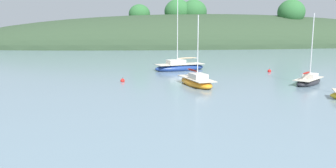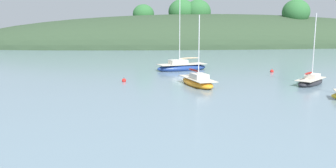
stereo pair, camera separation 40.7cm
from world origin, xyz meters
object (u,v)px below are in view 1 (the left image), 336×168
object	(u,v)px
sailboat_grey_yawl	(196,82)
mooring_buoy_inner	(123,81)
sailboat_black_sloop	(309,81)
sailboat_teal_outer	(179,67)
mooring_buoy_channel	(269,71)

from	to	relation	value
sailboat_grey_yawl	mooring_buoy_inner	xyz separation A→B (m)	(-7.07, 3.12, -0.24)
mooring_buoy_inner	sailboat_black_sloop	bearing A→B (deg)	-12.67
sailboat_black_sloop	mooring_buoy_inner	bearing A→B (deg)	167.33
sailboat_teal_outer	sailboat_black_sloop	xyz separation A→B (m)	(10.75, -12.61, -0.09)
sailboat_teal_outer	mooring_buoy_inner	size ratio (longest dim) A/B	17.25
mooring_buoy_channel	sailboat_teal_outer	bearing A→B (deg)	162.60
mooring_buoy_inner	mooring_buoy_channel	bearing A→B (deg)	15.46
sailboat_grey_yawl	mooring_buoy_inner	size ratio (longest dim) A/B	12.82
mooring_buoy_channel	sailboat_grey_yawl	bearing A→B (deg)	-144.07
sailboat_black_sloop	mooring_buoy_channel	size ratio (longest dim) A/B	13.13
sailboat_teal_outer	sailboat_black_sloop	world-z (taller)	sailboat_teal_outer
sailboat_black_sloop	mooring_buoy_channel	world-z (taller)	sailboat_black_sloop
sailboat_black_sloop	mooring_buoy_inner	size ratio (longest dim) A/B	13.13
mooring_buoy_inner	sailboat_teal_outer	bearing A→B (deg)	48.58
sailboat_teal_outer	sailboat_black_sloop	distance (m)	16.57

